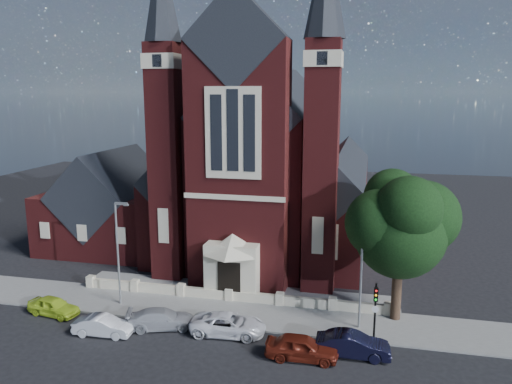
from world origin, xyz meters
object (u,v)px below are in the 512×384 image
traffic_signal (375,304)px  street_tree (402,227)px  car_lime_van (54,306)px  car_silver_b (162,319)px  church (271,167)px  car_white_suv (228,324)px  car_silver_a (103,326)px  street_lamp_left (119,247)px  parish_hall (113,208)px  street_lamp_right (363,266)px  car_navy (353,345)px  car_dark_red (302,347)px

traffic_signal → street_tree: bearing=64.1°
car_lime_van → car_silver_b: bearing=-81.8°
church → street_tree: (12.60, -17.23, -1.23)m
car_silver_b → car_white_suv: size_ratio=0.92×
street_tree → car_silver_b: (-15.91, -4.64, -6.28)m
car_silver_a → church: bearing=-19.6°
street_lamp_left → street_tree: bearing=4.8°
church → parish_hall: bearing=-162.8°
car_lime_van → parish_hall: bearing=23.1°
street_tree → car_white_suv: (-11.17, -4.47, -6.25)m
church → street_lamp_right: church is taller
car_navy → church: bearing=21.7°
street_tree → car_dark_red: 10.77m
car_silver_b → car_dark_red: (9.99, -1.88, 0.08)m
car_silver_b → car_white_suv: car_white_suv is taller
car_white_suv → car_silver_b: bearing=88.7°
street_tree → traffic_signal: bearing=-115.9°
church → traffic_signal: bearing=-61.8°
car_dark_red → car_lime_van: bearing=82.1°
street_tree → car_silver_b: street_tree is taller
church → car_white_suv: church is taller
street_lamp_left → car_silver_a: (1.17, -4.74, -3.94)m
street_lamp_right → car_silver_a: bearing=-164.3°
car_silver_a → car_dark_red: (13.42, -0.07, 0.10)m
street_lamp_left → car_navy: bearing=-12.2°
parish_hall → church: bearing=17.2°
street_tree → car_dark_red: (-5.92, -6.52, -6.20)m
parish_hall → car_silver_a: 21.17m
traffic_signal → car_lime_van: (-22.88, -1.19, -1.91)m
church → car_dark_red: church is taller
parish_hall → car_navy: parish_hall is taller
car_silver_b → car_white_suv: (4.74, 0.17, 0.03)m
traffic_signal → car_white_suv: size_ratio=0.78×
church → car_silver_b: bearing=-98.6°
church → street_tree: bearing=-53.8°
street_lamp_left → car_lime_van: street_lamp_left is taller
car_silver_a → car_navy: 16.48m
parish_hall → car_silver_a: size_ratio=3.04×
car_white_suv → car_dark_red: size_ratio=1.14×
street_tree → car_lime_van: bearing=-169.7°
car_navy → traffic_signal: bearing=-31.6°
car_dark_red → car_navy: bearing=-73.1°
car_silver_a → car_white_suv: size_ratio=0.79×
parish_hall → car_silver_b: size_ratio=2.59×
car_dark_red → car_navy: car_dark_red is taller
street_tree → car_lime_van: size_ratio=2.69×
car_silver_b → street_lamp_right: bearing=-95.9°
car_lime_van → car_navy: size_ratio=0.87×
car_silver_b → street_tree: bearing=-91.9°
street_lamp_right → car_white_suv: bearing=-162.3°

